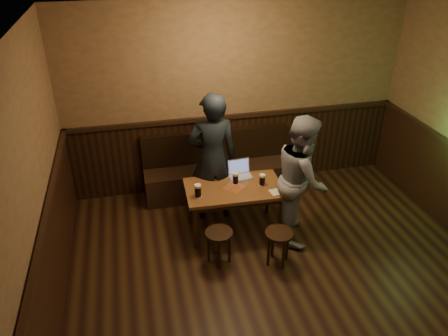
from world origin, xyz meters
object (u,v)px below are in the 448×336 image
object	(u,v)px
bench	(218,173)
pint_left	(198,191)
pint_mid	(235,178)
pint_right	(262,180)
pub_table	(234,193)
person_suit	(212,158)
stool_left	(219,238)
laptop	(240,172)
person_grey	(302,179)
stool_right	(279,238)

from	to	relation	value
bench	pint_left	bearing A→B (deg)	-113.83
pint_mid	pint_right	xyz separation A→B (m)	(0.33, -0.12, 0.00)
pub_table	person_suit	world-z (taller)	person_suit
stool_left	pint_right	distance (m)	0.97
bench	pub_table	distance (m)	1.03
pint_left	pint_right	world-z (taller)	pint_left
laptop	person_grey	world-z (taller)	person_grey
laptop	person_suit	xyz separation A→B (m)	(-0.35, 0.13, 0.19)
person_grey	pint_right	bearing A→B (deg)	78.86
pub_table	stool_left	bearing A→B (deg)	-117.26
pint_left	laptop	distance (m)	0.74
stool_left	person_grey	size ratio (longest dim) A/B	0.27
bench	person_suit	bearing A→B (deg)	-108.30
pint_left	person_grey	xyz separation A→B (m)	(1.29, -0.15, 0.09)
bench	pint_right	bearing A→B (deg)	-70.30
pint_mid	stool_left	bearing A→B (deg)	-118.63
pub_table	pint_right	world-z (taller)	pint_right
pub_table	stool_left	distance (m)	0.71
stool_right	pint_left	xyz separation A→B (m)	(-0.84, 0.65, 0.39)
stool_left	pub_table	bearing A→B (deg)	60.88
pub_table	pint_left	bearing A→B (deg)	-165.14
bench	laptop	world-z (taller)	bench
stool_left	person_grey	xyz separation A→B (m)	(1.13, 0.33, 0.48)
pub_table	person_grey	xyz separation A→B (m)	(0.80, -0.27, 0.26)
pint_left	stool_right	bearing A→B (deg)	-37.67
pint_right	person_grey	size ratio (longest dim) A/B	0.09
person_suit	person_grey	bearing A→B (deg)	148.32
pint_mid	pub_table	bearing A→B (deg)	-115.18
pint_left	pub_table	bearing A→B (deg)	13.00
pint_mid	person_grey	world-z (taller)	person_grey
bench	stool_right	xyz separation A→B (m)	(0.36, -1.76, 0.05)
pint_mid	pint_right	distance (m)	0.35
stool_left	laptop	world-z (taller)	laptop
bench	person_grey	bearing A→B (deg)	-57.41
pint_left	person_suit	size ratio (longest dim) A/B	0.09
stool_left	person_suit	size ratio (longest dim) A/B	0.25
stool_left	laptop	distance (m)	1.05
stool_right	laptop	xyz separation A→B (m)	(-0.21, 1.03, 0.36)
pint_right	laptop	distance (m)	0.37
bench	laptop	size ratio (longest dim) A/B	6.89
stool_left	pint_left	size ratio (longest dim) A/B	2.60
pub_table	pint_mid	bearing A→B (deg)	66.68
stool_right	person_suit	bearing A→B (deg)	115.65
bench	pint_left	world-z (taller)	bench
pint_right	laptop	bearing A→B (deg)	126.40
pint_mid	pint_right	bearing A→B (deg)	-19.62
person_grey	laptop	bearing A→B (deg)	68.05
stool_right	pint_right	distance (m)	0.83
bench	pint_left	xyz separation A→B (m)	(-0.49, -1.10, 0.44)
bench	person_grey	world-z (taller)	person_grey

